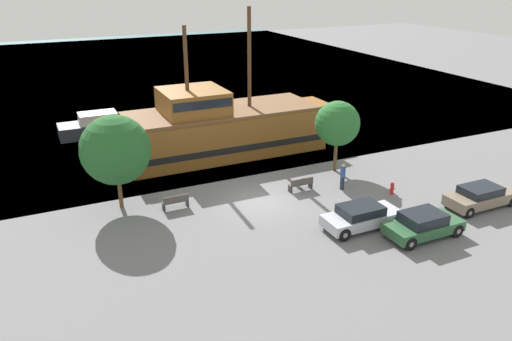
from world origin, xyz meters
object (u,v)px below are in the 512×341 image
(parked_car_curb_rear, at_px, (481,196))
(bench_promenade_east, at_px, (176,202))
(pirate_ship, at_px, (222,127))
(fire_hydrant, at_px, (392,188))
(pedestrian_walking_near, at_px, (343,176))
(parked_car_curb_front, at_px, (423,225))
(bench_promenade_west, at_px, (301,184))
(parked_car_curb_mid, at_px, (362,216))
(moored_boat_dockside, at_px, (105,126))

(parked_car_curb_rear, xyz_separation_m, bench_promenade_east, (-16.21, 7.36, -0.24))
(pirate_ship, xyz_separation_m, fire_hydrant, (6.70, -11.61, -1.53))
(parked_car_curb_rear, xyz_separation_m, pedestrian_walking_near, (-5.87, 5.55, 0.21))
(bench_promenade_east, bearing_deg, pedestrian_walking_near, -9.94)
(parked_car_curb_front, xyz_separation_m, bench_promenade_west, (-2.82, 7.75, -0.26))
(fire_hydrant, distance_m, bench_promenade_west, 5.63)
(pirate_ship, relative_size, parked_car_curb_mid, 3.72)
(bench_promenade_east, relative_size, pedestrian_walking_near, 0.89)
(pirate_ship, distance_m, fire_hydrant, 13.49)
(parked_car_curb_rear, relative_size, bench_promenade_east, 2.84)
(moored_boat_dockside, bearing_deg, parked_car_curb_front, -64.29)
(bench_promenade_west, bearing_deg, pirate_ship, 101.86)
(moored_boat_dockside, height_order, parked_car_curb_front, moored_boat_dockside)
(pirate_ship, relative_size, parked_car_curb_front, 3.91)
(moored_boat_dockside, relative_size, fire_hydrant, 9.91)
(parked_car_curb_mid, bearing_deg, fire_hydrant, 32.40)
(moored_boat_dockside, xyz_separation_m, bench_promenade_west, (9.17, -17.16, -0.30))
(moored_boat_dockside, distance_m, fire_hydrant, 24.43)
(pedestrian_walking_near, bearing_deg, fire_hydrant, -38.62)
(pirate_ship, xyz_separation_m, parked_car_curb_front, (4.67, -16.52, -1.24))
(pirate_ship, bearing_deg, fire_hydrant, -60.00)
(pirate_ship, height_order, bench_promenade_east, pirate_ship)
(parked_car_curb_front, distance_m, pedestrian_walking_near, 6.84)
(pirate_ship, height_order, parked_car_curb_rear, pirate_ship)
(parked_car_curb_front, height_order, bench_promenade_east, parked_car_curb_front)
(pirate_ship, bearing_deg, parked_car_curb_rear, -56.27)
(parked_car_curb_front, relative_size, pedestrian_walking_near, 2.40)
(parked_car_curb_front, distance_m, bench_promenade_east, 13.75)
(parked_car_curb_front, relative_size, parked_car_curb_mid, 0.95)
(parked_car_curb_front, bearing_deg, parked_car_curb_mid, 137.37)
(parked_car_curb_front, distance_m, parked_car_curb_mid, 3.16)
(moored_boat_dockside, relative_size, parked_car_curb_front, 1.84)
(moored_boat_dockside, distance_m, bench_promenade_west, 19.46)
(parked_car_curb_mid, height_order, parked_car_curb_rear, parked_car_curb_mid)
(parked_car_curb_rear, relative_size, bench_promenade_west, 2.75)
(parked_car_curb_front, bearing_deg, bench_promenade_west, 110.02)
(pirate_ship, bearing_deg, pedestrian_walking_near, -66.05)
(bench_promenade_west, bearing_deg, fire_hydrant, -30.24)
(moored_boat_dockside, distance_m, parked_car_curb_front, 27.65)
(parked_car_curb_rear, bearing_deg, pirate_ship, 123.73)
(bench_promenade_east, xyz_separation_m, pedestrian_walking_near, (10.34, -1.81, 0.44))
(moored_boat_dockside, height_order, parked_car_curb_rear, moored_boat_dockside)
(moored_boat_dockside, xyz_separation_m, bench_promenade_east, (1.29, -16.27, -0.30))
(parked_car_curb_front, height_order, fire_hydrant, parked_car_curb_front)
(fire_hydrant, relative_size, pedestrian_walking_near, 0.44)
(moored_boat_dockside, relative_size, bench_promenade_east, 4.94)
(pedestrian_walking_near, bearing_deg, parked_car_curb_rear, -43.38)
(parked_car_curb_rear, bearing_deg, parked_car_curb_front, -166.93)
(pirate_ship, xyz_separation_m, moored_boat_dockside, (-7.33, 8.39, -1.21))
(pirate_ship, relative_size, pedestrian_walking_near, 9.38)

